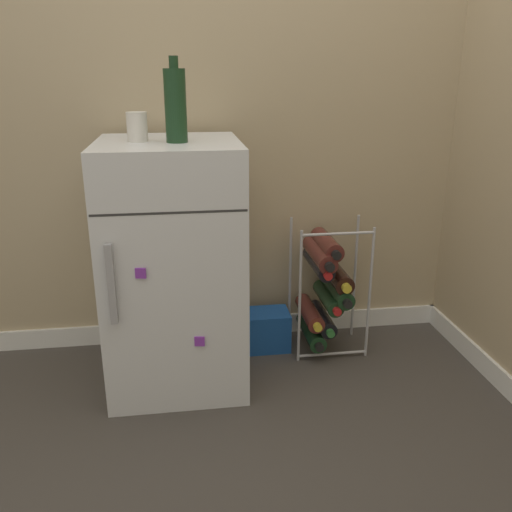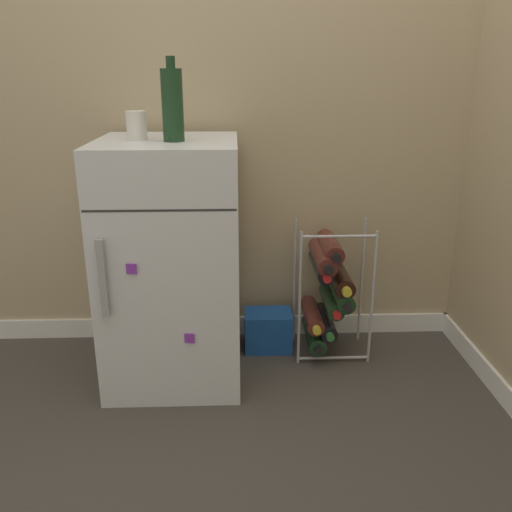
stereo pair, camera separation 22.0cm
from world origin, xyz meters
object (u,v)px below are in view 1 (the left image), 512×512
at_px(fridge_top_bottle, 175,105).
at_px(fridge_top_cup, 137,127).
at_px(wine_rack, 324,286).
at_px(soda_box, 265,330).
at_px(mini_fridge, 174,265).

bearing_deg(fridge_top_bottle, fridge_top_cup, 162.67).
height_order(wine_rack, fridge_top_bottle, fridge_top_bottle).
relative_size(soda_box, fridge_top_cup, 2.05).
height_order(mini_fridge, soda_box, mini_fridge).
xyz_separation_m(wine_rack, fridge_top_cup, (-0.74, -0.13, 0.70)).
bearing_deg(mini_fridge, soda_box, 23.58).
distance_m(soda_box, fridge_top_cup, 1.05).
bearing_deg(soda_box, wine_rack, -9.00).
relative_size(wine_rack, fridge_top_cup, 5.76).
bearing_deg(fridge_top_cup, mini_fridge, 2.79).
bearing_deg(mini_fridge, fridge_top_bottle, -53.88).
distance_m(wine_rack, fridge_top_cup, 1.03).
bearing_deg(fridge_top_bottle, mini_fridge, 126.12).
bearing_deg(soda_box, mini_fridge, -156.42).
distance_m(fridge_top_cup, fridge_top_bottle, 0.16).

